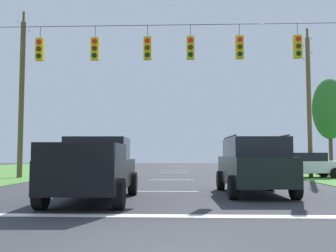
% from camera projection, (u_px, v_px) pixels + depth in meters
% --- Properties ---
extents(stop_bar_stripe, '(13.86, 0.45, 0.01)m').
position_uv_depth(stop_bar_stripe, '(153.00, 216.00, 8.99)').
color(stop_bar_stripe, white).
rests_on(stop_bar_stripe, ground).
extents(lane_dash_0, '(2.50, 0.15, 0.01)m').
position_uv_depth(lane_dash_0, '(165.00, 191.00, 14.97)').
color(lane_dash_0, white).
rests_on(lane_dash_0, ground).
extents(lane_dash_1, '(2.50, 0.15, 0.01)m').
position_uv_depth(lane_dash_1, '(171.00, 180.00, 21.84)').
color(lane_dash_1, white).
rests_on(lane_dash_1, ground).
extents(lane_dash_2, '(2.50, 0.15, 0.01)m').
position_uv_depth(lane_dash_2, '(175.00, 173.00, 30.46)').
color(lane_dash_2, white).
rests_on(lane_dash_2, ground).
extents(lane_dash_3, '(2.50, 0.15, 0.01)m').
position_uv_depth(lane_dash_3, '(176.00, 171.00, 34.34)').
color(lane_dash_3, white).
rests_on(lane_dash_3, ground).
extents(lane_dash_4, '(2.50, 0.15, 0.01)m').
position_uv_depth(lane_dash_4, '(178.00, 167.00, 45.91)').
color(lane_dash_4, white).
rests_on(lane_dash_4, ground).
extents(overhead_signal_span, '(16.73, 0.31, 7.13)m').
position_uv_depth(overhead_signal_span, '(163.00, 87.00, 16.16)').
color(overhead_signal_span, brown).
rests_on(overhead_signal_span, ground).
extents(pickup_truck, '(2.43, 5.47, 1.95)m').
position_uv_depth(pickup_truck, '(95.00, 169.00, 11.96)').
color(pickup_truck, black).
rests_on(pickup_truck, ground).
extents(suv_black, '(2.31, 4.85, 2.05)m').
position_uv_depth(suv_black, '(254.00, 164.00, 13.85)').
color(suv_black, black).
rests_on(suv_black, ground).
extents(distant_car_crossing_white, '(4.36, 2.14, 1.52)m').
position_uv_depth(distant_car_crossing_white, '(306.00, 165.00, 23.68)').
color(distant_car_crossing_white, silver).
rests_on(distant_car_crossing_white, ground).
extents(distant_car_oncoming, '(4.43, 2.29, 1.52)m').
position_uv_depth(distant_car_oncoming, '(294.00, 162.00, 30.72)').
color(distant_car_oncoming, navy).
rests_on(distant_car_oncoming, ground).
extents(utility_pole_mid_right, '(0.27, 1.70, 9.48)m').
position_uv_depth(utility_pole_mid_right, '(309.00, 102.00, 24.75)').
color(utility_pole_mid_right, brown).
rests_on(utility_pole_mid_right, ground).
extents(utility_pole_near_left, '(0.31, 1.80, 10.26)m').
position_uv_depth(utility_pole_near_left, '(22.00, 97.00, 23.90)').
color(utility_pole_near_left, brown).
rests_on(utility_pole_near_left, ground).
extents(tree_roadside_right, '(2.83, 2.83, 7.87)m').
position_uv_depth(tree_roadside_right, '(330.00, 109.00, 33.11)').
color(tree_roadside_right, brown).
rests_on(tree_roadside_right, ground).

